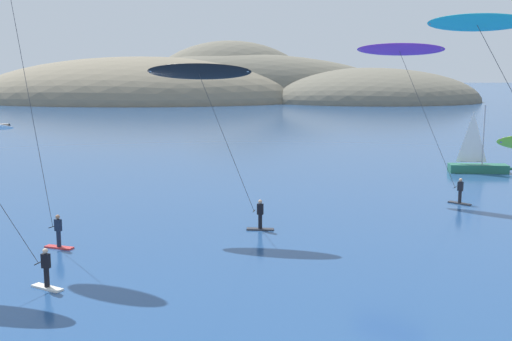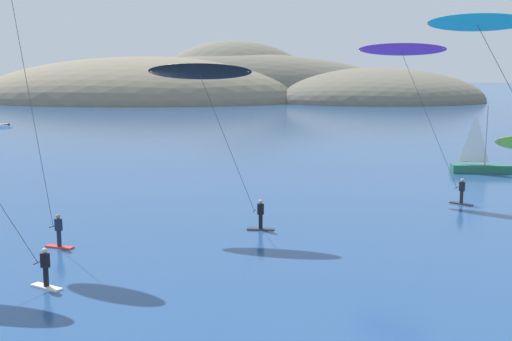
{
  "view_description": "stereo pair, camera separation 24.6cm",
  "coord_description": "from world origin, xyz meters",
  "px_view_note": "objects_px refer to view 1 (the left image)",
  "views": [
    {
      "loc": [
        5.0,
        -5.61,
        9.11
      ],
      "look_at": [
        5.6,
        26.01,
        3.81
      ],
      "focal_mm": 45.0,
      "sensor_mm": 36.0,
      "label": 1
    },
    {
      "loc": [
        5.25,
        -5.61,
        9.11
      ],
      "look_at": [
        5.6,
        26.01,
        3.81
      ],
      "focal_mm": 45.0,
      "sensor_mm": 36.0,
      "label": 2
    }
  ],
  "objects_px": {
    "kitesurfer_purple": "(404,60)",
    "kitesurfer_pink": "(13,9)",
    "kitesurfer_cyan": "(490,46)",
    "kitesurfer_black": "(203,82)",
    "sailboat_near": "(482,165)"
  },
  "relations": [
    {
      "from": "kitesurfer_purple",
      "to": "kitesurfer_black",
      "type": "xyz_separation_m",
      "value": [
        -12.96,
        -8.3,
        -1.25
      ]
    },
    {
      "from": "kitesurfer_purple",
      "to": "kitesurfer_pink",
      "type": "bearing_deg",
      "value": -152.5
    },
    {
      "from": "kitesurfer_cyan",
      "to": "kitesurfer_black",
      "type": "height_order",
      "value": "kitesurfer_cyan"
    },
    {
      "from": "sailboat_near",
      "to": "kitesurfer_pink",
      "type": "bearing_deg",
      "value": -146.17
    },
    {
      "from": "kitesurfer_black",
      "to": "kitesurfer_pink",
      "type": "bearing_deg",
      "value": -160.88
    },
    {
      "from": "kitesurfer_cyan",
      "to": "kitesurfer_black",
      "type": "bearing_deg",
      "value": 153.84
    },
    {
      "from": "kitesurfer_pink",
      "to": "kitesurfer_black",
      "type": "bearing_deg",
      "value": 19.12
    },
    {
      "from": "sailboat_near",
      "to": "kitesurfer_black",
      "type": "xyz_separation_m",
      "value": [
        -22.28,
        -17.83,
        7.44
      ]
    },
    {
      "from": "sailboat_near",
      "to": "kitesurfer_pink",
      "type": "relative_size",
      "value": 0.46
    },
    {
      "from": "kitesurfer_cyan",
      "to": "kitesurfer_purple",
      "type": "bearing_deg",
      "value": 90.6
    },
    {
      "from": "kitesurfer_pink",
      "to": "kitesurfer_purple",
      "type": "bearing_deg",
      "value": 27.5
    },
    {
      "from": "kitesurfer_black",
      "to": "sailboat_near",
      "type": "bearing_deg",
      "value": 38.66
    },
    {
      "from": "kitesurfer_pink",
      "to": "kitesurfer_black",
      "type": "xyz_separation_m",
      "value": [
        8.94,
        3.1,
        -3.61
      ]
    },
    {
      "from": "kitesurfer_pink",
      "to": "kitesurfer_purple",
      "type": "xyz_separation_m",
      "value": [
        21.9,
        11.4,
        -2.35
      ]
    },
    {
      "from": "kitesurfer_cyan",
      "to": "kitesurfer_black",
      "type": "distance_m",
      "value": 14.71
    }
  ]
}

